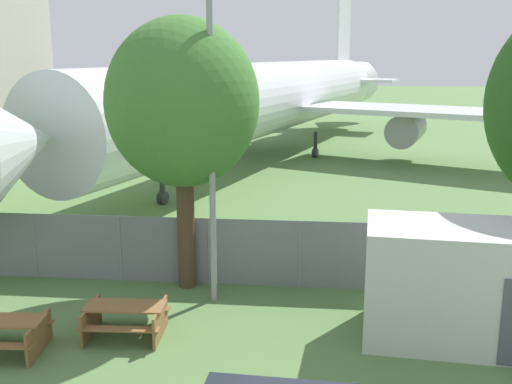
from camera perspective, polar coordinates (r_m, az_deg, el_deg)
name	(u,v)px	position (r m, az deg, el deg)	size (l,w,h in m)	color
perimeter_fence	(209,251)	(16.86, -4.51, -5.66)	(56.07, 0.07, 1.92)	gray
airplane	(270,98)	(36.93, 1.30, 8.90)	(37.66, 46.15, 12.26)	silver
portable_cabin	(477,285)	(14.32, 20.27, -8.32)	(5.07, 2.71, 2.67)	silver
picnic_bench_near_cabin	(125,317)	(14.31, -12.34, -11.52)	(1.88, 1.48, 0.76)	brown
tree_near_hangar	(183,104)	(15.94, -7.01, 8.33)	(4.04, 4.04, 7.33)	#4C3823
light_mast	(211,102)	(14.91, -4.31, 8.50)	(0.44, 0.44, 8.59)	#99999E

